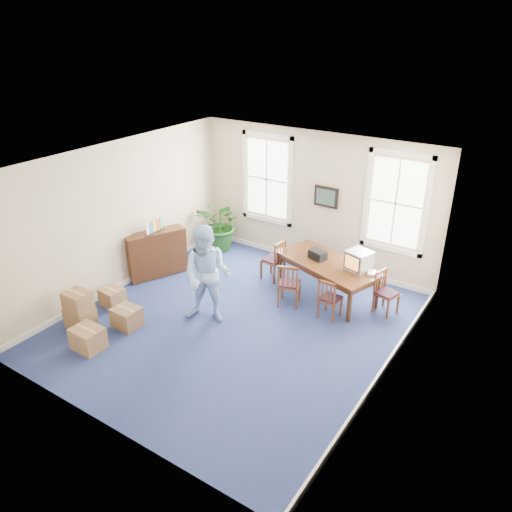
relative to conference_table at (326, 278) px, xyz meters
The scene contains 25 objects.
floor 2.26m from the conference_table, 116.11° to the right, with size 6.50×6.50×0.00m, color navy.
ceiling 3.59m from the conference_table, 116.11° to the right, with size 6.50×6.50×0.00m, color white.
wall_back 2.00m from the conference_table, 128.07° to the left, with size 6.50×6.50×0.00m, color #C4AE90.
wall_front 5.48m from the conference_table, 100.57° to the right, with size 6.50×6.50×0.00m, color #C4AE90.
wall_left 4.62m from the conference_table, 153.33° to the right, with size 6.50×6.50×0.00m, color #C4AE90.
wall_right 3.09m from the conference_table, 44.70° to the right, with size 6.50×6.50×0.00m, color #C4AE90.
baseboard_back 1.60m from the conference_table, 128.75° to the left, with size 6.00×0.04×0.12m, color white.
baseboard_left 4.44m from the conference_table, 153.15° to the right, with size 0.04×6.50×0.12m, color white.
baseboard_right 2.84m from the conference_table, 45.13° to the right, with size 0.04×6.50×0.12m, color white.
window_left 3.00m from the conference_table, 151.63° to the left, with size 1.40×0.12×2.20m, color white, non-canonical shape.
window_right 2.16m from the conference_table, 53.21° to the left, with size 1.40×0.12×2.20m, color white, non-canonical shape.
wall_picture 1.94m from the conference_table, 119.51° to the left, with size 0.58×0.06×0.48m, color black, non-canonical shape.
conference_table is the anchor object (origin of this frame).
crt_tv 0.89m from the conference_table, ahead, with size 0.45×0.49×0.41m, color #B7B7BC, non-canonical shape.
game_console 1.06m from the conference_table, ahead, with size 0.16×0.20×0.05m, color white.
equipment_bag 0.55m from the conference_table, 168.69° to the left, with size 0.37×0.24×0.18m, color black.
chair_near_left 0.91m from the conference_table, 120.96° to the right, with size 0.43×0.43×0.97m, color brown, non-canonical shape.
chair_near_right 0.90m from the conference_table, 59.04° to the right, with size 0.39×0.39×0.87m, color brown, non-canonical shape.
chair_end_left 1.34m from the conference_table, behind, with size 0.44×0.44×0.97m, color brown, non-canonical shape.
chair_end_right 1.34m from the conference_table, ahead, with size 0.40×0.40×0.90m, color brown, non-canonical shape.
man 2.69m from the conference_table, 124.60° to the right, with size 0.97×0.75×1.98m, color #9DC3F5.
credenza 3.89m from the conference_table, 160.30° to the right, with size 0.39×1.36×1.07m, color #41210F.
brochure_rack 3.96m from the conference_table, 160.21° to the right, with size 0.12×0.66×0.29m, color #99999E, non-canonical shape.
potted_plant 3.36m from the conference_table, 168.63° to the left, with size 1.21×1.05×1.34m, color #194616.
cardboard_boxes 4.84m from the conference_table, 131.58° to the right, with size 1.39×1.39×0.79m, color olive, non-canonical shape.
Camera 1 is at (4.88, -6.69, 5.42)m, focal length 35.00 mm.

